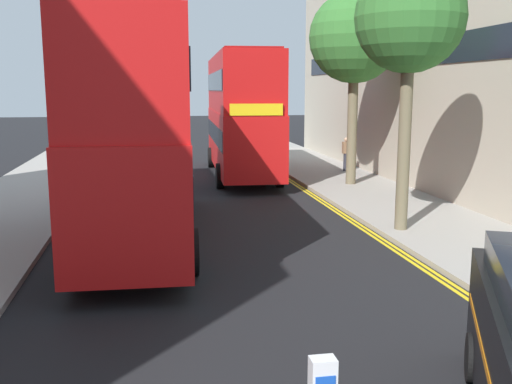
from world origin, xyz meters
TOP-DOWN VIEW (x-y plane):
  - sidewalk_right at (6.50, 16.00)m, footprint 4.00×80.00m
  - kerb_line_outer at (4.40, 14.00)m, footprint 0.10×56.00m
  - kerb_line_inner at (4.24, 14.00)m, footprint 0.10×56.00m
  - double_decker_bus_away at (-2.06, 14.34)m, footprint 3.10×10.89m
  - double_decker_bus_oncoming at (2.39, 25.48)m, footprint 3.15×10.90m
  - pedestrian_far at (7.47, 25.35)m, footprint 0.34×0.22m
  - street_tree_near at (5.13, 13.63)m, footprint 2.95×2.95m
  - street_tree_mid at (6.42, 21.59)m, footprint 3.67×3.67m
  - townhouse_terrace_right at (13.50, 23.09)m, footprint 10.08×28.00m

SIDE VIEW (x-z plane):
  - kerb_line_outer at x=4.40m, z-range 0.00..0.01m
  - kerb_line_inner at x=4.24m, z-range 0.00..0.01m
  - sidewalk_right at x=6.50m, z-range 0.00..0.14m
  - pedestrian_far at x=7.47m, z-range 0.18..1.80m
  - double_decker_bus_away at x=-2.06m, z-range 0.21..5.85m
  - double_decker_bus_oncoming at x=2.39m, z-range 0.21..5.85m
  - street_tree_near at x=5.13m, z-range 2.22..9.48m
  - street_tree_mid at x=6.42m, z-range 2.15..9.95m
  - townhouse_terrace_right at x=13.50m, z-range 0.00..14.28m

